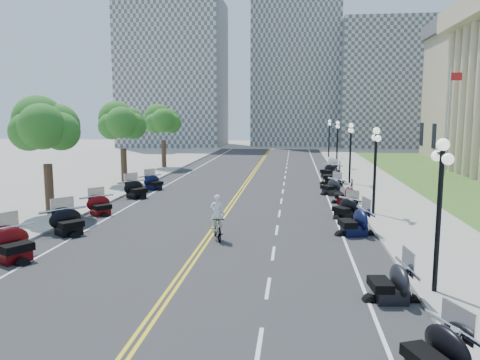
{
  "coord_description": "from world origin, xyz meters",
  "views": [
    {
      "loc": [
        4.0,
        -23.15,
        5.85
      ],
      "look_at": [
        0.88,
        3.81,
        2.0
      ],
      "focal_mm": 35.0,
      "sensor_mm": 36.0,
      "label": 1
    }
  ],
  "objects_px": {
    "bicycle": "(217,228)",
    "cyclist_rider": "(217,197)",
    "flagpole": "(448,123)",
    "motorcycle_n_3": "(390,281)"
  },
  "relations": [
    {
      "from": "flagpole",
      "to": "cyclist_rider",
      "type": "relative_size",
      "value": 5.55
    },
    {
      "from": "bicycle",
      "to": "motorcycle_n_3",
      "type": "bearing_deg",
      "value": -63.65
    },
    {
      "from": "bicycle",
      "to": "cyclist_rider",
      "type": "relative_size",
      "value": 1.05
    },
    {
      "from": "flagpole",
      "to": "motorcycle_n_3",
      "type": "distance_m",
      "value": 32.82
    },
    {
      "from": "motorcycle_n_3",
      "to": "bicycle",
      "type": "distance_m",
      "value": 9.25
    },
    {
      "from": "motorcycle_n_3",
      "to": "cyclist_rider",
      "type": "xyz_separation_m",
      "value": [
        -6.57,
        6.51,
        1.37
      ]
    },
    {
      "from": "motorcycle_n_3",
      "to": "bicycle",
      "type": "xyz_separation_m",
      "value": [
        -6.57,
        6.51,
        -0.1
      ]
    },
    {
      "from": "flagpole",
      "to": "motorcycle_n_3",
      "type": "relative_size",
      "value": 5.25
    },
    {
      "from": "cyclist_rider",
      "to": "bicycle",
      "type": "bearing_deg",
      "value": -0.0
    },
    {
      "from": "bicycle",
      "to": "cyclist_rider",
      "type": "distance_m",
      "value": 1.47
    }
  ]
}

